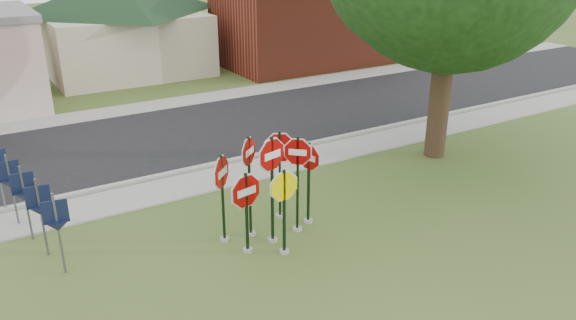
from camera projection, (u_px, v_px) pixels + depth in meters
ground at (309, 262)px, 13.21m from camera, size 120.00×120.00×0.00m
sidewalk_near at (213, 179)px, 17.56m from camera, size 60.00×1.60×0.06m
road at (164, 138)px, 21.13m from camera, size 60.00×7.00×0.04m
sidewalk_far at (130, 109)px, 24.54m from camera, size 60.00×1.60×0.06m
curb at (200, 168)px, 18.34m from camera, size 60.00×0.20×0.14m
stop_sign_center at (272, 174)px, 13.40m from camera, size 1.09×0.32×2.90m
stop_sign_yellow at (284, 202)px, 13.07m from camera, size 1.03×0.24×2.28m
stop_sign_left at (246, 203)px, 13.15m from camera, size 1.14×0.24×2.19m
stop_sign_right at (298, 172)px, 14.00m from camera, size 0.74×0.67×2.68m
stop_sign_back_right at (280, 162)px, 14.68m from camera, size 1.00×0.55×2.59m
stop_sign_back_left at (249, 174)px, 13.75m from camera, size 0.78×0.61×2.78m
stop_sign_far_right at (309, 173)px, 14.49m from camera, size 0.29×0.95×2.37m
stop_sign_far_left at (222, 186)px, 13.56m from camera, size 0.84×0.79×2.44m
route_sign_row at (25, 195)px, 13.73m from camera, size 1.43×4.63×2.00m
building_house at (118, 4)px, 30.25m from camera, size 11.60×11.60×6.20m
building_brick at (308, 22)px, 32.74m from camera, size 10.20×6.20×4.75m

